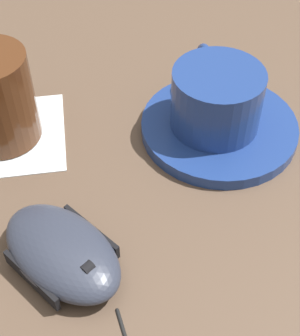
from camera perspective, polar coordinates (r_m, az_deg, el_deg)
The scene contains 5 objects.
ground_plane at distance 0.51m, azimuth -4.59°, elevation 1.17°, with size 3.00×3.00×0.00m, color brown.
saucer at distance 0.53m, azimuth 7.65°, elevation 4.50°, with size 0.16×0.16×0.01m, color navy.
coffee_cup at distance 0.51m, azimuth 7.33°, elevation 7.74°, with size 0.09×0.12×0.06m.
computer_mouse at distance 0.42m, azimuth -9.73°, elevation -9.14°, with size 0.13×0.13×0.03m.
napkin_under_glass at distance 0.55m, azimuth -15.54°, elevation 3.50°, with size 0.12×0.12×0.00m, color white.
Camera 1 is at (-0.04, 0.35, 0.36)m, focal length 55.00 mm.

